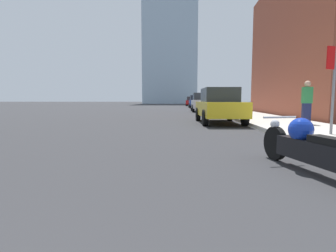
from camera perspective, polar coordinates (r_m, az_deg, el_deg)
name	(u,v)px	position (r m, az deg, el deg)	size (l,w,h in m)	color
sidewalk	(213,107)	(39.27, 9.79, 4.08)	(3.08, 240.00, 0.15)	#B2ADA3
distant_tower	(171,27)	(93.24, 0.66, 20.77)	(17.11, 17.11, 50.90)	#9EB7CC
motorcycle	(311,146)	(4.39, 28.62, -3.94)	(0.87, 2.43, 0.81)	black
parked_car_yellow	(219,105)	(12.55, 11.05, 4.41)	(2.05, 4.57, 1.64)	gold
parked_car_white	(201,102)	(25.26, 7.20, 5.14)	(1.88, 4.63, 1.76)	silver
parked_car_blue	(195,102)	(37.19, 5.99, 5.30)	(1.91, 4.35, 1.77)	#1E3899
parked_car_red	(191,101)	(50.31, 5.10, 5.36)	(2.16, 4.42, 1.77)	red
parked_car_black	(191,101)	(61.73, 5.02, 5.40)	(2.09, 4.27, 1.71)	black
stop_sign	(334,75)	(8.42, 32.48, 9.33)	(0.57, 0.26, 2.34)	slate
pedestrian	(307,102)	(11.61, 27.97, 4.66)	(0.36, 0.23, 1.68)	#1E2347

